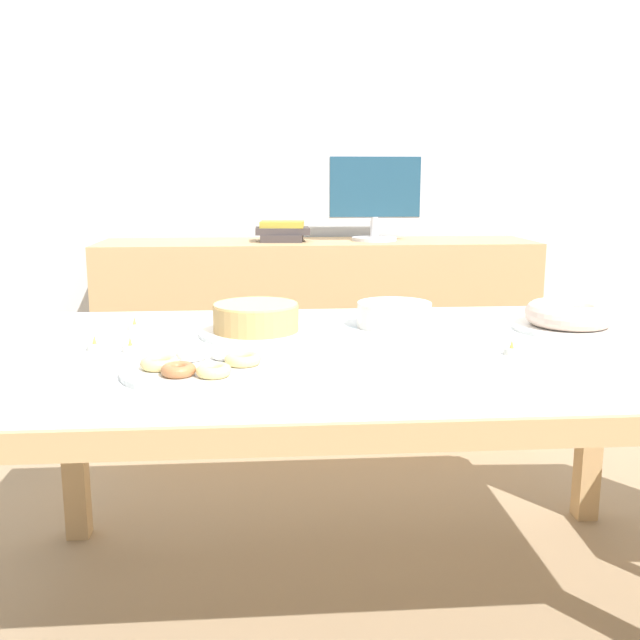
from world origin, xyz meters
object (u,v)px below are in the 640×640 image
at_px(computer_monitor, 375,198).
at_px(tealight_left_edge, 135,326).
at_px(pastry_platter, 202,367).
at_px(plate_stack, 394,315).
at_px(tealight_centre, 130,348).
at_px(tealight_near_front, 95,346).
at_px(cake_chocolate_round, 256,321).
at_px(tealight_near_cakes, 512,350).
at_px(cake_golden_bundt, 569,317).
at_px(book_stack, 282,232).
at_px(tealight_right_edge, 377,309).

relative_size(computer_monitor, tealight_left_edge, 10.60).
xyz_separation_m(pastry_platter, plate_stack, (0.50, 0.46, 0.02)).
bearing_deg(tealight_centre, tealight_left_edge, 97.70).
bearing_deg(plate_stack, tealight_near_front, -164.28).
xyz_separation_m(cake_chocolate_round, pastry_platter, (-0.11, -0.38, -0.03)).
xyz_separation_m(tealight_near_cakes, tealight_near_front, (-1.01, 0.12, 0.00)).
bearing_deg(tealight_centre, cake_golden_bundt, 8.25).
xyz_separation_m(book_stack, tealight_near_cakes, (0.51, -1.54, -0.17)).
bearing_deg(cake_golden_bundt, tealight_centre, -171.75).
height_order(tealight_near_cakes, tealight_left_edge, same).
height_order(cake_golden_bundt, tealight_right_edge, cake_golden_bundt).
distance_m(tealight_near_cakes, tealight_near_front, 1.02).
bearing_deg(tealight_left_edge, cake_chocolate_round, -15.09).
bearing_deg(plate_stack, cake_chocolate_round, -168.45).
bearing_deg(plate_stack, pastry_platter, -137.95).
bearing_deg(book_stack, tealight_near_front, -109.45).
xyz_separation_m(tealight_near_cakes, tealight_left_edge, (-0.95, 0.36, 0.00)).
distance_m(pastry_platter, tealight_centre, 0.28).
distance_m(cake_chocolate_round, tealight_near_front, 0.42).
bearing_deg(tealight_near_cakes, computer_monitor, 93.72).
xyz_separation_m(cake_chocolate_round, tealight_near_cakes, (0.61, -0.27, -0.03)).
distance_m(book_stack, cake_chocolate_round, 1.28).
xyz_separation_m(plate_stack, tealight_near_cakes, (0.22, -0.35, -0.02)).
xyz_separation_m(plate_stack, tealight_centre, (-0.69, -0.25, -0.02)).
bearing_deg(computer_monitor, tealight_near_cakes, -86.28).
xyz_separation_m(pastry_platter, tealight_right_edge, (0.49, 0.67, -0.00)).
relative_size(tealight_near_cakes, tealight_near_front, 1.00).
bearing_deg(cake_golden_bundt, tealight_left_edge, 175.84).
relative_size(computer_monitor, tealight_near_cakes, 10.60).
relative_size(cake_golden_bundt, tealight_right_edge, 7.72).
bearing_deg(tealight_left_edge, tealight_near_cakes, -20.58).
height_order(tealight_near_cakes, tealight_right_edge, same).
relative_size(pastry_platter, tealight_near_front, 8.70).
height_order(computer_monitor, cake_chocolate_round, computer_monitor).
height_order(plate_stack, tealight_left_edge, plate_stack).
bearing_deg(tealight_near_front, plate_stack, 15.72).
distance_m(cake_golden_bundt, tealight_near_front, 1.27).
xyz_separation_m(book_stack, tealight_right_edge, (0.27, -0.97, -0.17)).
relative_size(cake_chocolate_round, tealight_near_cakes, 7.67).
bearing_deg(book_stack, tealight_right_edge, -74.30).
xyz_separation_m(computer_monitor, plate_stack, (-0.12, -1.19, -0.30)).
xyz_separation_m(cake_chocolate_round, cake_golden_bundt, (0.87, 0.00, -0.00)).
height_order(pastry_platter, tealight_near_cakes, same).
bearing_deg(tealight_right_edge, plate_stack, -86.50).
distance_m(pastry_platter, tealight_right_edge, 0.83).
xyz_separation_m(cake_golden_bundt, tealight_right_edge, (-0.49, 0.30, -0.03)).
xyz_separation_m(cake_chocolate_round, tealight_right_edge, (0.38, 0.30, -0.03)).
relative_size(book_stack, tealight_centre, 5.92).
relative_size(cake_chocolate_round, tealight_centre, 7.67).
bearing_deg(tealight_right_edge, tealight_centre, -145.60).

